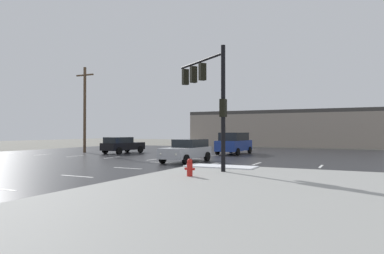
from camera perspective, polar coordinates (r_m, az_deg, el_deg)
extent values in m
plane|color=slate|center=(25.59, -2.51, -5.57)|extent=(120.00, 120.00, 0.00)
cube|color=#232326|center=(25.58, -2.51, -5.55)|extent=(44.00, 44.00, 0.02)
cube|color=#9E9E99|center=(10.61, 25.14, -12.04)|extent=(18.00, 18.00, 0.14)
cube|color=white|center=(19.85, 4.73, -6.49)|extent=(4.00, 1.60, 0.06)
cube|color=silver|center=(17.51, -18.48, -7.71)|extent=(2.00, 0.15, 0.01)
cube|color=silver|center=(20.54, -10.58, -6.69)|extent=(2.00, 0.15, 0.01)
cube|color=silver|center=(23.85, -4.81, -5.87)|extent=(2.00, 0.15, 0.01)
cube|color=silver|center=(27.35, -0.50, -5.21)|extent=(2.00, 0.15, 0.01)
cube|color=silver|center=(30.97, 2.82, -4.68)|extent=(2.00, 0.15, 0.01)
cube|color=silver|center=(34.68, 5.43, -4.26)|extent=(2.00, 0.15, 0.01)
cube|color=silver|center=(38.44, 7.53, -3.91)|extent=(2.00, 0.15, 0.01)
cube|color=silver|center=(42.25, 9.25, -3.61)|extent=(2.00, 0.15, 0.01)
cube|color=silver|center=(37.64, -27.42, -3.90)|extent=(0.15, 2.00, 0.01)
cube|color=silver|center=(34.51, -23.45, -4.22)|extent=(0.15, 2.00, 0.01)
cube|color=silver|center=(31.59, -18.71, -4.57)|extent=(0.15, 2.00, 0.01)
cube|color=silver|center=(28.92, -13.05, -4.95)|extent=(0.15, 2.00, 0.01)
cube|color=silver|center=(26.59, -6.31, -5.33)|extent=(0.15, 2.00, 0.01)
cube|color=silver|center=(24.69, 1.59, -5.69)|extent=(0.15, 2.00, 0.01)
cube|color=silver|center=(23.33, 10.62, -5.97)|extent=(0.15, 2.00, 0.01)
cube|color=silver|center=(22.61, 20.50, -6.11)|extent=(0.15, 2.00, 0.01)
cube|color=silver|center=(20.45, 0.78, -6.73)|extent=(0.45, 7.00, 0.01)
cylinder|color=black|center=(17.48, 5.17, 3.10)|extent=(0.22, 0.22, 6.38)
cylinder|color=black|center=(19.84, 1.39, 10.78)|extent=(3.87, 2.86, 0.14)
cube|color=black|center=(19.53, 1.73, 9.10)|extent=(0.44, 0.46, 0.95)
sphere|color=red|center=(19.71, 1.50, 9.85)|extent=(0.20, 0.20, 0.20)
cube|color=black|center=(20.44, 0.25, 8.66)|extent=(0.44, 0.46, 0.95)
sphere|color=red|center=(20.62, 0.04, 9.37)|extent=(0.20, 0.20, 0.20)
cube|color=black|center=(21.36, -1.10, 8.25)|extent=(0.44, 0.46, 0.95)
sphere|color=red|center=(21.54, -1.29, 8.94)|extent=(0.20, 0.20, 0.20)
cube|color=black|center=(17.48, 5.17, 3.14)|extent=(0.28, 0.36, 0.90)
cylinder|color=red|center=(15.68, -0.38, -7.04)|extent=(0.26, 0.26, 0.60)
sphere|color=red|center=(15.64, -0.38, -5.69)|extent=(0.25, 0.25, 0.25)
cylinder|color=red|center=(15.76, -0.97, -6.90)|extent=(0.12, 0.11, 0.11)
cylinder|color=red|center=(15.60, 0.22, -6.96)|extent=(0.12, 0.11, 0.11)
cube|color=gray|center=(52.82, 14.60, -0.52)|extent=(26.39, 8.00, 4.65)
cube|color=#3F3D3A|center=(52.89, 14.59, 2.27)|extent=(26.39, 8.00, 0.50)
cube|color=#B7BABF|center=(24.09, -1.04, -4.21)|extent=(2.03, 4.59, 0.70)
cube|color=black|center=(24.64, -0.26, -2.67)|extent=(1.78, 2.56, 0.55)
cylinder|color=black|center=(22.34, -1.01, -5.38)|extent=(0.25, 0.67, 0.66)
cylinder|color=black|center=(23.29, -4.86, -5.19)|extent=(0.25, 0.67, 0.66)
cylinder|color=black|center=(25.03, 2.51, -4.88)|extent=(0.25, 0.67, 0.66)
cylinder|color=black|center=(25.88, -1.07, -4.74)|extent=(0.25, 0.67, 0.66)
sphere|color=white|center=(21.91, -2.63, -4.55)|extent=(0.18, 0.18, 0.18)
sphere|color=white|center=(22.53, -5.13, -4.44)|extent=(0.18, 0.18, 0.18)
cube|color=black|center=(34.61, -11.27, -3.13)|extent=(2.24, 4.66, 0.70)
cube|color=black|center=(34.10, -12.04, -2.11)|extent=(1.90, 2.63, 0.55)
cylinder|color=black|center=(36.36, -10.66, -3.57)|extent=(0.28, 0.68, 0.66)
cylinder|color=black|center=(35.17, -8.49, -3.67)|extent=(0.28, 0.68, 0.66)
cylinder|color=black|center=(34.16, -14.13, -3.74)|extent=(0.28, 0.68, 0.66)
cylinder|color=black|center=(32.90, -11.94, -3.87)|extent=(0.28, 0.68, 0.66)
sphere|color=white|center=(36.62, -9.58, -3.00)|extent=(0.18, 0.18, 0.18)
sphere|color=white|center=(35.87, -8.19, -3.05)|extent=(0.18, 0.18, 0.18)
cube|color=navy|center=(32.84, 6.96, -3.05)|extent=(2.15, 4.88, 0.95)
cube|color=black|center=(32.82, 6.96, -1.57)|extent=(1.93, 3.43, 0.75)
cylinder|color=black|center=(34.74, 6.44, -3.71)|extent=(0.25, 0.67, 0.66)
cylinder|color=black|center=(34.06, 9.50, -3.76)|extent=(0.25, 0.67, 0.66)
cylinder|color=black|center=(31.74, 4.24, -4.00)|extent=(0.25, 0.67, 0.66)
cylinder|color=black|center=(30.99, 7.54, -4.07)|extent=(0.25, 0.67, 0.66)
sphere|color=white|center=(35.25, 7.41, -2.89)|extent=(0.18, 0.18, 0.18)
sphere|color=white|center=(34.83, 9.33, -2.91)|extent=(0.18, 0.18, 0.18)
cylinder|color=brown|center=(36.82, -17.29, 2.72)|extent=(0.28, 0.28, 8.70)
cube|color=brown|center=(37.20, -17.27, 8.19)|extent=(2.20, 0.14, 0.14)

